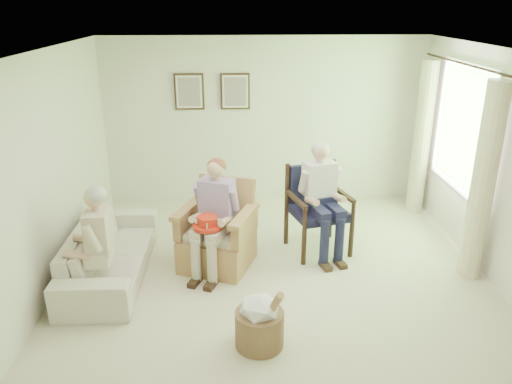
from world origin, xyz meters
TOP-DOWN VIEW (x-y plane):
  - floor at (0.00, 0.00)m, footprint 5.50×5.50m
  - back_wall at (0.00, 2.75)m, footprint 5.00×0.04m
  - front_wall at (0.00, -2.75)m, footprint 5.00×0.04m
  - left_wall at (-2.50, 0.00)m, footprint 0.04×5.50m
  - right_wall at (2.50, 0.00)m, footprint 0.04×5.50m
  - ceiling at (0.00, 0.00)m, footprint 5.00×5.50m
  - window at (2.46, 1.20)m, footprint 0.13×2.50m
  - curtain_left at (2.33, 0.22)m, footprint 0.34×0.34m
  - curtain_right at (2.33, 2.18)m, footprint 0.34×0.34m
  - framed_print_left at (-1.15, 2.71)m, footprint 0.45×0.05m
  - framed_print_right at (-0.45, 2.71)m, footprint 0.45×0.05m
  - wicker_armchair at (-0.69, 0.57)m, footprint 0.82×0.82m
  - wood_armchair at (0.60, 0.99)m, footprint 0.71×0.67m
  - sofa at (-1.95, 0.37)m, footprint 2.07×0.81m
  - person_wicker at (-0.69, 0.43)m, footprint 0.40×0.62m
  - person_dark at (0.60, 0.81)m, footprint 0.40×0.63m
  - person_sofa at (-1.95, -0.15)m, footprint 0.42×0.63m
  - red_hat at (-0.78, 0.24)m, footprint 0.34×0.34m
  - hatbox at (-0.25, -1.03)m, footprint 0.54×0.54m

SIDE VIEW (x-z plane):
  - floor at x=0.00m, z-range 0.00..0.00m
  - hatbox at x=-0.25m, z-range -0.08..0.61m
  - sofa at x=-1.95m, z-range 0.00..0.60m
  - wicker_armchair at x=-0.69m, z-range -0.19..0.86m
  - wood_armchair at x=0.60m, z-range 0.05..1.15m
  - red_hat at x=-0.78m, z-range 0.63..0.77m
  - person_sofa at x=-1.95m, z-range 0.09..1.35m
  - person_wicker at x=-0.69m, z-range 0.12..1.47m
  - person_dark at x=0.60m, z-range 0.14..1.57m
  - curtain_left at x=2.33m, z-range 0.00..2.30m
  - curtain_right at x=2.33m, z-range 0.00..2.30m
  - back_wall at x=0.00m, z-range 0.00..2.60m
  - front_wall at x=0.00m, z-range 0.00..2.60m
  - left_wall at x=-2.50m, z-range 0.00..2.60m
  - right_wall at x=2.50m, z-range 0.00..2.60m
  - window at x=2.46m, z-range 0.77..2.40m
  - framed_print_left at x=-1.15m, z-range 1.51..2.06m
  - framed_print_right at x=-0.45m, z-range 1.51..2.06m
  - ceiling at x=0.00m, z-range 2.59..2.61m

